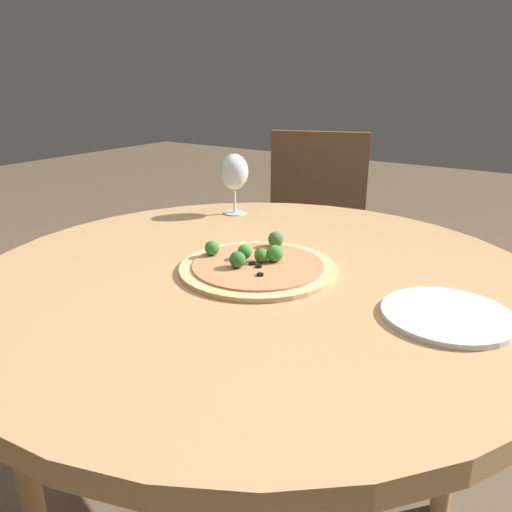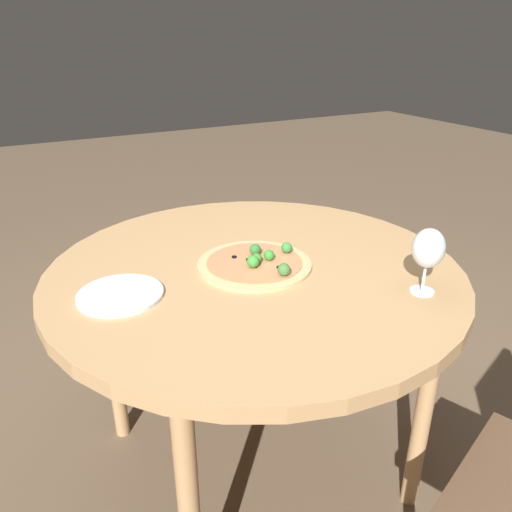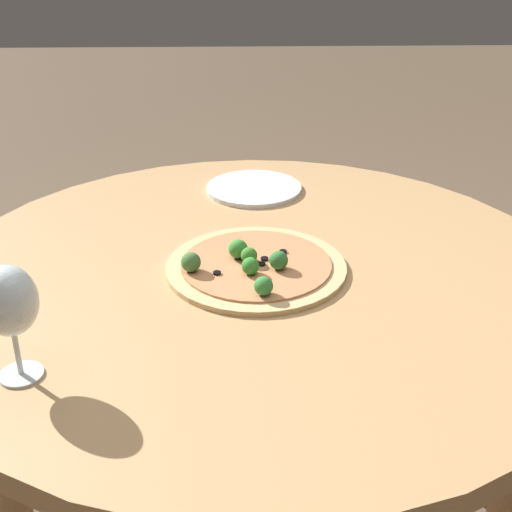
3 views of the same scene
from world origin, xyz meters
TOP-DOWN VIEW (x-y plane):
  - dining_table at (0.00, 0.00)m, footprint 1.16×1.16m
  - chair at (-0.86, -0.31)m, footprint 0.51×0.51m
  - pizza at (-0.00, -0.01)m, footprint 0.32×0.32m
  - wine_glass at (-0.34, -0.30)m, footprint 0.08×0.08m
  - plate_near at (0.01, 0.38)m, footprint 0.21×0.21m

SIDE VIEW (x-z plane):
  - chair at x=-0.86m, z-range 0.04..0.98m
  - dining_table at x=0.00m, z-range 0.31..1.07m
  - plate_near at x=0.01m, z-range 0.76..0.77m
  - pizza at x=0.00m, z-range 0.74..0.79m
  - wine_glass at x=-0.34m, z-range 0.79..0.96m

